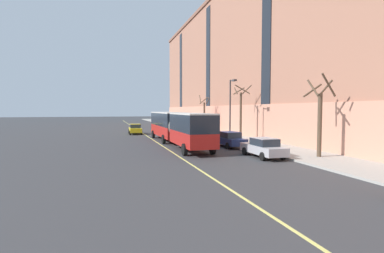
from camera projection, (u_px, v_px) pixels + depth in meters
ground_plane at (171, 144)px, 32.34m from camera, size 260.00×260.00×0.00m
sidewalk at (235, 139)px, 37.68m from camera, size 5.05×160.00×0.15m
apartment_facade at (310, 42)px, 36.48m from camera, size 15.20×110.00×24.01m
city_bus at (176, 126)px, 32.30m from camera, size 2.92×19.08×3.45m
parked_car_darkgray_0 at (185, 128)px, 47.69m from camera, size 2.10×4.33×1.56m
parked_car_white_1 at (206, 133)px, 37.32m from camera, size 2.00×4.74×1.56m
parked_car_silver_2 at (263, 147)px, 23.59m from camera, size 1.92×4.75×1.56m
parked_car_champagne_3 at (169, 125)px, 58.59m from camera, size 2.02×4.80×1.56m
parked_car_navy_4 at (229, 139)px, 30.01m from camera, size 2.02×4.82×1.56m
parked_car_navy_6 at (164, 123)px, 64.82m from camera, size 1.96×4.26×1.56m
taxi_cab at (135, 129)px, 45.79m from camera, size 1.97×4.39×1.56m
street_tree_near_corner at (320, 116)px, 22.89m from camera, size 1.86×1.91×6.31m
street_tree_mid_block at (241, 111)px, 36.26m from camera, size 2.24×2.25×6.57m
street_tree_far_uptown at (204, 114)px, 49.73m from camera, size 1.75×1.54×6.02m
street_lamp at (231, 104)px, 34.03m from camera, size 0.36×1.48×7.00m
fire_hydrant at (266, 147)px, 26.53m from camera, size 0.42×0.24×0.72m
lane_centerline at (156, 142)px, 34.91m from camera, size 0.16×140.00×0.01m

